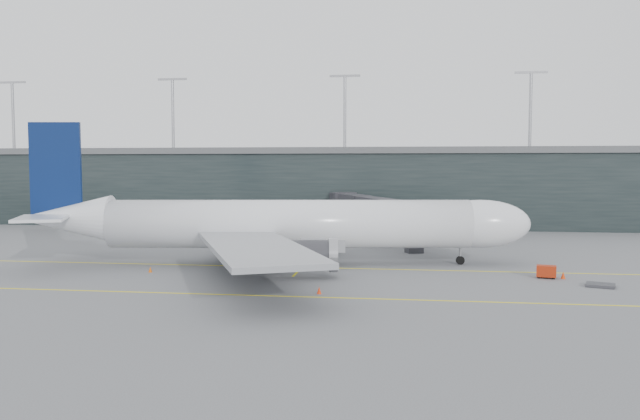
# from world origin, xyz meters

# --- Properties ---
(ground) EXTENTS (320.00, 320.00, 0.00)m
(ground) POSITION_xyz_m (0.00, 0.00, 0.00)
(ground) COLOR #5C5C61
(ground) RESTS_ON ground
(taxiline_a) EXTENTS (160.00, 0.25, 0.02)m
(taxiline_a) POSITION_xyz_m (0.00, -4.00, 0.01)
(taxiline_a) COLOR yellow
(taxiline_a) RESTS_ON ground
(taxiline_b) EXTENTS (160.00, 0.25, 0.02)m
(taxiline_b) POSITION_xyz_m (0.00, -20.00, 0.01)
(taxiline_b) COLOR yellow
(taxiline_b) RESTS_ON ground
(taxiline_lead_main) EXTENTS (0.25, 60.00, 0.02)m
(taxiline_lead_main) POSITION_xyz_m (5.00, 20.00, 0.01)
(taxiline_lead_main) COLOR yellow
(taxiline_lead_main) RESTS_ON ground
(terminal) EXTENTS (240.00, 36.00, 29.00)m
(terminal) POSITION_xyz_m (-0.00, 58.00, 7.62)
(terminal) COLOR black
(terminal) RESTS_ON ground
(main_aircraft) EXTENTS (59.72, 55.65, 16.75)m
(main_aircraft) POSITION_xyz_m (2.88, -2.21, 4.70)
(main_aircraft) COLOR white
(main_aircraft) RESTS_ON ground
(jet_bridge) EXTENTS (21.36, 43.98, 6.97)m
(jet_bridge) POSITION_xyz_m (14.64, 23.89, 5.22)
(jet_bridge) COLOR #302F35
(jet_bridge) RESTS_ON ground
(gse_cart) EXTENTS (2.17, 1.64, 1.32)m
(gse_cart) POSITION_xyz_m (31.32, -7.46, 0.74)
(gse_cart) COLOR #A3240B
(gse_cart) RESTS_ON ground
(baggage_dolly) EXTENTS (3.15, 2.83, 0.26)m
(baggage_dolly) POSITION_xyz_m (35.48, -11.50, 0.16)
(baggage_dolly) COLOR #36363B
(baggage_dolly) RESTS_ON ground
(uld_a) EXTENTS (2.32, 1.99, 1.87)m
(uld_a) POSITION_xyz_m (-3.81, 9.56, 0.98)
(uld_a) COLOR #333338
(uld_a) RESTS_ON ground
(uld_b) EXTENTS (2.25, 2.01, 1.71)m
(uld_b) POSITION_xyz_m (-3.19, 12.36, 0.90)
(uld_b) COLOR #333338
(uld_b) RESTS_ON ground
(uld_c) EXTENTS (2.42, 2.11, 1.90)m
(uld_c) POSITION_xyz_m (-0.91, 11.50, 1.00)
(uld_c) COLOR #333338
(uld_c) RESTS_ON ground
(cone_nose) EXTENTS (0.47, 0.47, 0.75)m
(cone_nose) POSITION_xyz_m (32.98, -7.57, 0.37)
(cone_nose) COLOR #E03D0C
(cone_nose) RESTS_ON ground
(cone_wing_stbd) EXTENTS (0.42, 0.42, 0.66)m
(cone_wing_stbd) POSITION_xyz_m (8.96, -18.52, 0.33)
(cone_wing_stbd) COLOR #FF380E
(cone_wing_stbd) RESTS_ON ground
(cone_wing_port) EXTENTS (0.40, 0.40, 0.63)m
(cone_wing_port) POSITION_xyz_m (7.97, 10.04, 0.32)
(cone_wing_port) COLOR red
(cone_wing_port) RESTS_ON ground
(cone_tail) EXTENTS (0.41, 0.41, 0.65)m
(cone_tail) POSITION_xyz_m (-10.98, -9.51, 0.32)
(cone_tail) COLOR #DC5A0C
(cone_tail) RESTS_ON ground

